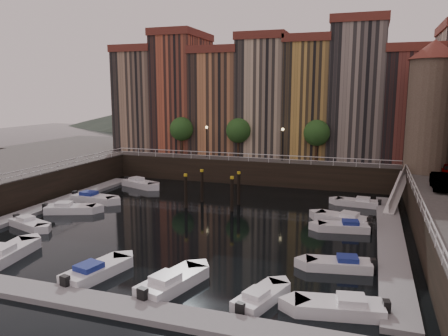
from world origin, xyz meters
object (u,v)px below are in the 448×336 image
(boat_left_2, at_px, (69,209))
(car_b, at_px, (441,183))
(boat_left_1, at_px, (29,224))
(corner_tower, at_px, (431,105))
(gangway, at_px, (398,190))
(mooring_pilings, at_px, (214,190))

(boat_left_2, xyz_separation_m, car_b, (33.30, 7.40, 3.34))
(boat_left_1, height_order, boat_left_2, boat_left_2)
(corner_tower, distance_m, boat_left_1, 40.70)
(boat_left_1, relative_size, boat_left_2, 0.89)
(gangway, height_order, car_b, car_b)
(corner_tower, xyz_separation_m, boat_left_2, (-32.96, -16.36, -9.81))
(boat_left_1, height_order, car_b, car_b)
(corner_tower, xyz_separation_m, boat_left_1, (-33.17, -21.42, -9.86))
(corner_tower, relative_size, car_b, 3.16)
(car_b, bearing_deg, corner_tower, 92.41)
(gangway, relative_size, mooring_pilings, 1.62)
(corner_tower, distance_m, mooring_pilings, 24.17)
(corner_tower, xyz_separation_m, gangway, (-2.90, -4.50, -8.28))
(mooring_pilings, height_order, car_b, car_b)
(gangway, bearing_deg, corner_tower, 57.20)
(gangway, relative_size, car_b, 1.90)
(boat_left_2, bearing_deg, boat_left_1, -113.65)
(gangway, xyz_separation_m, boat_left_1, (-30.27, -16.92, -1.58))
(mooring_pilings, relative_size, car_b, 1.18)
(mooring_pilings, distance_m, car_b, 20.93)
(corner_tower, xyz_separation_m, car_b, (0.34, -8.96, -6.47))
(corner_tower, relative_size, boat_left_1, 3.10)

